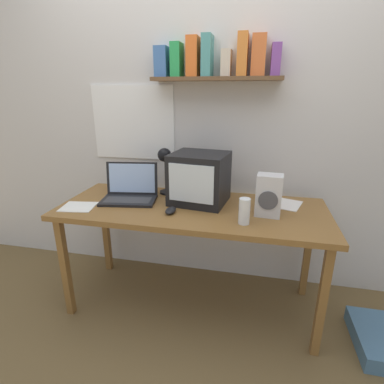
{
  "coord_description": "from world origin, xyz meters",
  "views": [
    {
      "loc": [
        0.39,
        -1.76,
        1.46
      ],
      "look_at": [
        0.0,
        0.0,
        0.85
      ],
      "focal_mm": 28.0,
      "sensor_mm": 36.0,
      "label": 1
    }
  ],
  "objects_px": {
    "laptop": "(130,190)",
    "printed_handout": "(78,207)",
    "space_heater": "(269,195)",
    "computer_mouse": "(171,210)",
    "loose_paper_near_monitor": "(285,204)",
    "corner_desk": "(192,216)",
    "juice_glass": "(244,212)",
    "desk_lamp": "(165,163)",
    "crt_monitor": "(199,178)"
  },
  "relations": [
    {
      "from": "crt_monitor",
      "to": "desk_lamp",
      "type": "height_order",
      "value": "desk_lamp"
    },
    {
      "from": "corner_desk",
      "to": "space_heater",
      "type": "height_order",
      "value": "space_heater"
    },
    {
      "from": "computer_mouse",
      "to": "loose_paper_near_monitor",
      "type": "relative_size",
      "value": 0.42
    },
    {
      "from": "printed_handout",
      "to": "corner_desk",
      "type": "bearing_deg",
      "value": 12.97
    },
    {
      "from": "computer_mouse",
      "to": "juice_glass",
      "type": "bearing_deg",
      "value": -7.43
    },
    {
      "from": "computer_mouse",
      "to": "laptop",
      "type": "bearing_deg",
      "value": 152.08
    },
    {
      "from": "corner_desk",
      "to": "juice_glass",
      "type": "xyz_separation_m",
      "value": [
        0.34,
        -0.19,
        0.13
      ]
    },
    {
      "from": "corner_desk",
      "to": "space_heater",
      "type": "distance_m",
      "value": 0.51
    },
    {
      "from": "desk_lamp",
      "to": "computer_mouse",
      "type": "height_order",
      "value": "desk_lamp"
    },
    {
      "from": "crt_monitor",
      "to": "corner_desk",
      "type": "bearing_deg",
      "value": -98.22
    },
    {
      "from": "corner_desk",
      "to": "printed_handout",
      "type": "bearing_deg",
      "value": -167.03
    },
    {
      "from": "laptop",
      "to": "juice_glass",
      "type": "distance_m",
      "value": 0.82
    },
    {
      "from": "space_heater",
      "to": "laptop",
      "type": "bearing_deg",
      "value": 179.32
    },
    {
      "from": "crt_monitor",
      "to": "computer_mouse",
      "type": "relative_size",
      "value": 3.63
    },
    {
      "from": "space_heater",
      "to": "printed_handout",
      "type": "xyz_separation_m",
      "value": [
        -1.19,
        -0.13,
        -0.12
      ]
    },
    {
      "from": "printed_handout",
      "to": "desk_lamp",
      "type": "bearing_deg",
      "value": 35.83
    },
    {
      "from": "crt_monitor",
      "to": "computer_mouse",
      "type": "bearing_deg",
      "value": -112.6
    },
    {
      "from": "computer_mouse",
      "to": "crt_monitor",
      "type": "bearing_deg",
      "value": 59.69
    },
    {
      "from": "corner_desk",
      "to": "juice_glass",
      "type": "bearing_deg",
      "value": -29.0
    },
    {
      "from": "corner_desk",
      "to": "computer_mouse",
      "type": "distance_m",
      "value": 0.19
    },
    {
      "from": "space_heater",
      "to": "desk_lamp",
      "type": "bearing_deg",
      "value": 167.21
    },
    {
      "from": "loose_paper_near_monitor",
      "to": "laptop",
      "type": "bearing_deg",
      "value": -173.18
    },
    {
      "from": "juice_glass",
      "to": "space_heater",
      "type": "bearing_deg",
      "value": 48.82
    },
    {
      "from": "corner_desk",
      "to": "laptop",
      "type": "distance_m",
      "value": 0.47
    },
    {
      "from": "laptop",
      "to": "space_heater",
      "type": "xyz_separation_m",
      "value": [
        0.92,
        -0.09,
        0.06
      ]
    },
    {
      "from": "corner_desk",
      "to": "juice_glass",
      "type": "distance_m",
      "value": 0.41
    },
    {
      "from": "corner_desk",
      "to": "computer_mouse",
      "type": "bearing_deg",
      "value": -129.01
    },
    {
      "from": "space_heater",
      "to": "crt_monitor",
      "type": "bearing_deg",
      "value": 167.74
    },
    {
      "from": "laptop",
      "to": "loose_paper_near_monitor",
      "type": "height_order",
      "value": "laptop"
    },
    {
      "from": "juice_glass",
      "to": "desk_lamp",
      "type": "bearing_deg",
      "value": 146.81
    },
    {
      "from": "printed_handout",
      "to": "crt_monitor",
      "type": "bearing_deg",
      "value": 19.5
    },
    {
      "from": "laptop",
      "to": "juice_glass",
      "type": "height_order",
      "value": "laptop"
    },
    {
      "from": "laptop",
      "to": "printed_handout",
      "type": "height_order",
      "value": "laptop"
    },
    {
      "from": "printed_handout",
      "to": "loose_paper_near_monitor",
      "type": "bearing_deg",
      "value": 14.55
    },
    {
      "from": "corner_desk",
      "to": "juice_glass",
      "type": "height_order",
      "value": "juice_glass"
    },
    {
      "from": "crt_monitor",
      "to": "laptop",
      "type": "bearing_deg",
      "value": -166.48
    },
    {
      "from": "crt_monitor",
      "to": "loose_paper_near_monitor",
      "type": "height_order",
      "value": "crt_monitor"
    },
    {
      "from": "juice_glass",
      "to": "printed_handout",
      "type": "height_order",
      "value": "juice_glass"
    },
    {
      "from": "desk_lamp",
      "to": "laptop",
      "type": "bearing_deg",
      "value": -147.51
    },
    {
      "from": "crt_monitor",
      "to": "juice_glass",
      "type": "xyz_separation_m",
      "value": [
        0.31,
        -0.29,
        -0.1
      ]
    },
    {
      "from": "laptop",
      "to": "space_heater",
      "type": "height_order",
      "value": "space_heater"
    },
    {
      "from": "space_heater",
      "to": "loose_paper_near_monitor",
      "type": "height_order",
      "value": "space_heater"
    },
    {
      "from": "laptop",
      "to": "computer_mouse",
      "type": "distance_m",
      "value": 0.39
    },
    {
      "from": "laptop",
      "to": "desk_lamp",
      "type": "relative_size",
      "value": 1.15
    },
    {
      "from": "corner_desk",
      "to": "crt_monitor",
      "type": "bearing_deg",
      "value": 74.07
    },
    {
      "from": "corner_desk",
      "to": "crt_monitor",
      "type": "height_order",
      "value": "crt_monitor"
    },
    {
      "from": "desk_lamp",
      "to": "loose_paper_near_monitor",
      "type": "height_order",
      "value": "desk_lamp"
    },
    {
      "from": "corner_desk",
      "to": "desk_lamp",
      "type": "xyz_separation_m",
      "value": [
        -0.23,
        0.19,
        0.3
      ]
    },
    {
      "from": "space_heater",
      "to": "printed_handout",
      "type": "distance_m",
      "value": 1.2
    },
    {
      "from": "corner_desk",
      "to": "laptop",
      "type": "bearing_deg",
      "value": 173.6
    }
  ]
}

